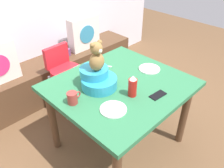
{
  "coord_description": "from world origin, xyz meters",
  "views": [
    {
      "loc": [
        -1.21,
        -1.11,
        1.86
      ],
      "look_at": [
        0.0,
        0.1,
        0.69
      ],
      "focal_mm": 37.0,
      "sensor_mm": 36.0,
      "label": 1
    }
  ],
  "objects_px": {
    "dinner_plate_far": "(113,109)",
    "coffee_mug": "(73,98)",
    "dinner_plate_near": "(149,69)",
    "dining_table": "(120,94)",
    "infant_seat_teal": "(98,79)",
    "ketchup_bottle": "(133,86)",
    "highchair": "(65,71)",
    "teddy_bear": "(97,57)",
    "cell_phone": "(158,95)",
    "book_stack": "(61,53)",
    "pillow_floral_right": "(84,33)"
  },
  "relations": [
    {
      "from": "infant_seat_teal",
      "to": "coffee_mug",
      "type": "distance_m",
      "value": 0.29
    },
    {
      "from": "highchair",
      "to": "infant_seat_teal",
      "type": "height_order",
      "value": "infant_seat_teal"
    },
    {
      "from": "dining_table",
      "to": "coffee_mug",
      "type": "bearing_deg",
      "value": 169.87
    },
    {
      "from": "book_stack",
      "to": "dinner_plate_near",
      "type": "height_order",
      "value": "dinner_plate_near"
    },
    {
      "from": "dinner_plate_near",
      "to": "dinner_plate_far",
      "type": "relative_size",
      "value": 1.0
    },
    {
      "from": "coffee_mug",
      "to": "dinner_plate_far",
      "type": "bearing_deg",
      "value": -60.39
    },
    {
      "from": "teddy_bear",
      "to": "highchair",
      "type": "bearing_deg",
      "value": 79.05
    },
    {
      "from": "dining_table",
      "to": "coffee_mug",
      "type": "relative_size",
      "value": 9.36
    },
    {
      "from": "highchair",
      "to": "dinner_plate_near",
      "type": "height_order",
      "value": "highchair"
    },
    {
      "from": "book_stack",
      "to": "highchair",
      "type": "distance_m",
      "value": 0.5
    },
    {
      "from": "dining_table",
      "to": "dinner_plate_near",
      "type": "distance_m",
      "value": 0.39
    },
    {
      "from": "teddy_bear",
      "to": "dinner_plate_far",
      "type": "bearing_deg",
      "value": -112.3
    },
    {
      "from": "dinner_plate_near",
      "to": "dining_table",
      "type": "bearing_deg",
      "value": 175.56
    },
    {
      "from": "ketchup_bottle",
      "to": "infant_seat_teal",
      "type": "bearing_deg",
      "value": 110.29
    },
    {
      "from": "teddy_bear",
      "to": "book_stack",
      "type": "bearing_deg",
      "value": 71.28
    },
    {
      "from": "ketchup_bottle",
      "to": "coffee_mug",
      "type": "distance_m",
      "value": 0.47
    },
    {
      "from": "teddy_bear",
      "to": "dinner_plate_near",
      "type": "xyz_separation_m",
      "value": [
        0.53,
        -0.14,
        -0.27
      ]
    },
    {
      "from": "dining_table",
      "to": "dinner_plate_far",
      "type": "relative_size",
      "value": 5.61
    },
    {
      "from": "highchair",
      "to": "ketchup_bottle",
      "type": "height_order",
      "value": "ketchup_bottle"
    },
    {
      "from": "dinner_plate_near",
      "to": "dinner_plate_far",
      "type": "distance_m",
      "value": 0.68
    },
    {
      "from": "book_stack",
      "to": "ketchup_bottle",
      "type": "xyz_separation_m",
      "value": [
        -0.28,
        -1.44,
        0.32
      ]
    },
    {
      "from": "dinner_plate_far",
      "to": "coffee_mug",
      "type": "bearing_deg",
      "value": 119.61
    },
    {
      "from": "ketchup_bottle",
      "to": "dining_table",
      "type": "bearing_deg",
      "value": 74.13
    },
    {
      "from": "infant_seat_teal",
      "to": "cell_phone",
      "type": "distance_m",
      "value": 0.51
    },
    {
      "from": "infant_seat_teal",
      "to": "ketchup_bottle",
      "type": "height_order",
      "value": "ketchup_bottle"
    },
    {
      "from": "pillow_floral_right",
      "to": "infant_seat_teal",
      "type": "distance_m",
      "value": 1.37
    },
    {
      "from": "dining_table",
      "to": "teddy_bear",
      "type": "height_order",
      "value": "teddy_bear"
    },
    {
      "from": "dining_table",
      "to": "cell_phone",
      "type": "bearing_deg",
      "value": -74.33
    },
    {
      "from": "teddy_bear",
      "to": "cell_phone",
      "type": "xyz_separation_m",
      "value": [
        0.25,
        -0.44,
        -0.27
      ]
    },
    {
      "from": "book_stack",
      "to": "teddy_bear",
      "type": "bearing_deg",
      "value": -108.72
    },
    {
      "from": "teddy_bear",
      "to": "ketchup_bottle",
      "type": "distance_m",
      "value": 0.36
    },
    {
      "from": "infant_seat_teal",
      "to": "book_stack",
      "type": "bearing_deg",
      "value": 71.27
    },
    {
      "from": "highchair",
      "to": "coffee_mug",
      "type": "bearing_deg",
      "value": -119.62
    },
    {
      "from": "dinner_plate_near",
      "to": "cell_phone",
      "type": "height_order",
      "value": "dinner_plate_near"
    },
    {
      "from": "dining_table",
      "to": "dinner_plate_near",
      "type": "relative_size",
      "value": 5.61
    },
    {
      "from": "dining_table",
      "to": "cell_phone",
      "type": "height_order",
      "value": "cell_phone"
    },
    {
      "from": "infant_seat_teal",
      "to": "dinner_plate_far",
      "type": "height_order",
      "value": "infant_seat_teal"
    },
    {
      "from": "infant_seat_teal",
      "to": "dinner_plate_near",
      "type": "relative_size",
      "value": 1.65
    },
    {
      "from": "book_stack",
      "to": "ketchup_bottle",
      "type": "bearing_deg",
      "value": -101.07
    },
    {
      "from": "dinner_plate_near",
      "to": "cell_phone",
      "type": "relative_size",
      "value": 1.39
    },
    {
      "from": "dinner_plate_near",
      "to": "teddy_bear",
      "type": "bearing_deg",
      "value": 165.12
    },
    {
      "from": "cell_phone",
      "to": "book_stack",
      "type": "bearing_deg",
      "value": 0.09
    },
    {
      "from": "book_stack",
      "to": "infant_seat_teal",
      "type": "bearing_deg",
      "value": -108.73
    },
    {
      "from": "ketchup_bottle",
      "to": "coffee_mug",
      "type": "bearing_deg",
      "value": 146.77
    },
    {
      "from": "pillow_floral_right",
      "to": "highchair",
      "type": "relative_size",
      "value": 0.56
    },
    {
      "from": "dinner_plate_far",
      "to": "cell_phone",
      "type": "height_order",
      "value": "dinner_plate_far"
    },
    {
      "from": "coffee_mug",
      "to": "dinner_plate_far",
      "type": "xyz_separation_m",
      "value": [
        0.16,
        -0.28,
        -0.04
      ]
    },
    {
      "from": "dinner_plate_far",
      "to": "teddy_bear",
      "type": "bearing_deg",
      "value": 67.7
    },
    {
      "from": "book_stack",
      "to": "dinner_plate_far",
      "type": "height_order",
      "value": "dinner_plate_far"
    },
    {
      "from": "highchair",
      "to": "dinner_plate_far",
      "type": "bearing_deg",
      "value": -104.54
    }
  ]
}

